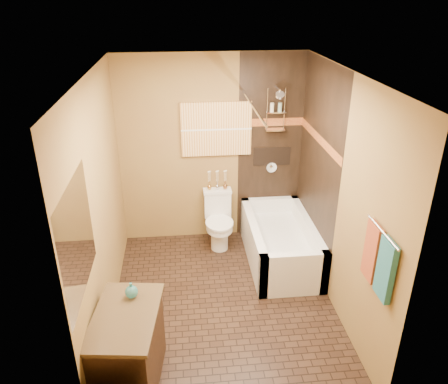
{
  "coord_description": "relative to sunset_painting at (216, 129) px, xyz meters",
  "views": [
    {
      "loc": [
        -0.4,
        -3.87,
        3.19
      ],
      "look_at": [
        0.05,
        0.4,
        1.17
      ],
      "focal_mm": 35.0,
      "sensor_mm": 36.0,
      "label": 1
    }
  ],
  "objects": [
    {
      "name": "wall_front",
      "position": [
        -0.06,
        -2.98,
        -0.3
      ],
      "size": [
        2.4,
        0.02,
        2.5
      ],
      "primitive_type": "cube",
      "color": "olive",
      "rests_on": "floor"
    },
    {
      "name": "towel_rust",
      "position": [
        1.1,
        -2.4,
        -0.37
      ],
      "size": [
        0.05,
        0.22,
        0.52
      ],
      "primitive_type": "cube",
      "color": "maroon",
      "rests_on": "towel_bar"
    },
    {
      "name": "alcove_tile_right",
      "position": [
        1.13,
        -0.73,
        -0.3
      ],
      "size": [
        0.01,
        1.5,
        2.5
      ],
      "primitive_type": "cube",
      "color": "black",
      "rests_on": "wall_right"
    },
    {
      "name": "wall_back",
      "position": [
        -0.06,
        0.02,
        -0.3
      ],
      "size": [
        2.4,
        0.02,
        2.5
      ],
      "primitive_type": "cube",
      "color": "olive",
      "rests_on": "floor"
    },
    {
      "name": "floor",
      "position": [
        -0.06,
        -1.48,
        -1.55
      ],
      "size": [
        3.0,
        3.0,
        0.0
      ],
      "primitive_type": "plane",
      "color": "black",
      "rests_on": "ground"
    },
    {
      "name": "bud_vases",
      "position": [
        0.0,
        -0.09,
        -0.67
      ],
      "size": [
        0.27,
        0.06,
        0.26
      ],
      "color": "#BA883A",
      "rests_on": "toilet"
    },
    {
      "name": "sunset_painting",
      "position": [
        0.0,
        0.0,
        0.0
      ],
      "size": [
        0.9,
        0.04,
        0.7
      ],
      "primitive_type": "cube",
      "color": "#C3792D",
      "rests_on": "wall_back"
    },
    {
      "name": "toilet",
      "position": [
        0.0,
        -0.25,
        -1.18
      ],
      "size": [
        0.38,
        0.56,
        0.74
      ],
      "rotation": [
        0.0,
        0.0,
        0.01
      ],
      "color": "white",
      "rests_on": "floor"
    },
    {
      "name": "vanity_mirror",
      "position": [
        -1.25,
        -2.48,
        -0.05
      ],
      "size": [
        0.01,
        1.0,
        0.9
      ],
      "primitive_type": "cube",
      "color": "white",
      "rests_on": "wall_left"
    },
    {
      "name": "wall_right",
      "position": [
        1.14,
        -1.48,
        -0.3
      ],
      "size": [
        0.02,
        3.0,
        2.5
      ],
      "primitive_type": "cube",
      "color": "olive",
      "rests_on": "floor"
    },
    {
      "name": "vanity",
      "position": [
        -0.99,
        -2.48,
        -1.17
      ],
      "size": [
        0.63,
        0.92,
        0.76
      ],
      "rotation": [
        0.0,
        0.0,
        -0.12
      ],
      "color": "black",
      "rests_on": "floor"
    },
    {
      "name": "towel_bar",
      "position": [
        1.09,
        -2.53,
        -0.1
      ],
      "size": [
        0.02,
        0.55,
        0.02
      ],
      "primitive_type": "cylinder",
      "rotation": [
        1.57,
        0.0,
        0.0
      ],
      "color": "silver",
      "rests_on": "wall_right"
    },
    {
      "name": "teal_bottle",
      "position": [
        -0.94,
        -2.25,
        -0.72
      ],
      "size": [
        0.15,
        0.15,
        0.18
      ],
      "primitive_type": null,
      "rotation": [
        0.0,
        0.0,
        -0.41
      ],
      "color": "teal",
      "rests_on": "vanity"
    },
    {
      "name": "shower_fixtures",
      "position": [
        0.74,
        -0.1,
        0.12
      ],
      "size": [
        0.24,
        0.33,
        1.16
      ],
      "color": "silver",
      "rests_on": "floor"
    },
    {
      "name": "curtain_rod",
      "position": [
        0.34,
        -0.73,
        0.47
      ],
      "size": [
        0.03,
        1.55,
        0.03
      ],
      "primitive_type": "cylinder",
      "rotation": [
        1.57,
        0.0,
        0.0
      ],
      "color": "silver",
      "rests_on": "wall_back"
    },
    {
      "name": "alcove_niche",
      "position": [
        0.74,
        0.01,
        -0.4
      ],
      "size": [
        0.5,
        0.01,
        0.25
      ],
      "primitive_type": "cube",
      "color": "black",
      "rests_on": "alcove_tile_back"
    },
    {
      "name": "mosaic_band_right",
      "position": [
        1.12,
        -0.73,
        0.07
      ],
      "size": [
        0.01,
        1.5,
        0.1
      ],
      "primitive_type": "cube",
      "color": "maroon",
      "rests_on": "alcove_tile_right"
    },
    {
      "name": "wall_left",
      "position": [
        -1.26,
        -1.48,
        -0.3
      ],
      "size": [
        0.02,
        3.0,
        2.5
      ],
      "primitive_type": "cube",
      "color": "olive",
      "rests_on": "floor"
    },
    {
      "name": "alcove_tile_back",
      "position": [
        0.71,
        0.01,
        -0.3
      ],
      "size": [
        0.85,
        0.01,
        2.5
      ],
      "primitive_type": "cube",
      "color": "black",
      "rests_on": "wall_back"
    },
    {
      "name": "mosaic_band_back",
      "position": [
        0.71,
        0.0,
        0.07
      ],
      "size": [
        0.85,
        0.01,
        0.1
      ],
      "primitive_type": "cube",
      "color": "maroon",
      "rests_on": "alcove_tile_back"
    },
    {
      "name": "bathtub",
      "position": [
        0.74,
        -0.73,
        -1.33
      ],
      "size": [
        0.8,
        1.5,
        0.55
      ],
      "color": "white",
      "rests_on": "floor"
    },
    {
      "name": "ceiling",
      "position": [
        -0.06,
        -1.48,
        0.95
      ],
      "size": [
        3.0,
        3.0,
        0.0
      ],
      "primitive_type": "plane",
      "color": "silver",
      "rests_on": "wall_back"
    },
    {
      "name": "towel_teal",
      "position": [
        1.1,
        -2.66,
        -0.37
      ],
      "size": [
        0.05,
        0.22,
        0.52
      ],
      "primitive_type": "cube",
      "color": "#205C6D",
      "rests_on": "towel_bar"
    }
  ]
}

